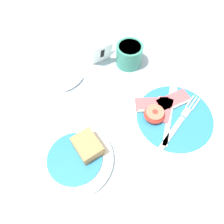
# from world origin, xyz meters

# --- Properties ---
(ground_plane) EXTENTS (3.00, 3.00, 0.00)m
(ground_plane) POSITION_xyz_m (0.00, 0.00, 0.00)
(ground_plane) COLOR #A3BCD1
(breakfast_plate) EXTENTS (0.27, 0.27, 0.04)m
(breakfast_plate) POSITION_xyz_m (0.07, 0.03, 0.01)
(breakfast_plate) COLOR silver
(breakfast_plate) RESTS_ON ground_plane
(bread_plate) EXTENTS (0.18, 0.18, 0.05)m
(bread_plate) POSITION_xyz_m (-0.18, 0.05, 0.01)
(bread_plate) COLOR silver
(bread_plate) RESTS_ON ground_plane
(sugar_cup) EXTENTS (0.08, 0.08, 0.07)m
(sugar_cup) POSITION_xyz_m (0.08, 0.25, 0.03)
(sugar_cup) COLOR #337F6B
(sugar_cup) RESTS_ON ground_plane
(number_card) EXTENTS (0.06, 0.05, 0.07)m
(number_card) POSITION_xyz_m (0.01, 0.30, 0.04)
(number_card) COLOR white
(number_card) RESTS_ON ground_plane
(teaspoon_by_saucer) EXTENTS (0.19, 0.07, 0.01)m
(teaspoon_by_saucer) POSITION_xyz_m (-0.13, 0.25, 0.01)
(teaspoon_by_saucer) COLOR silver
(teaspoon_by_saucer) RESTS_ON ground_plane
(teaspoon_near_cup) EXTENTS (0.19, 0.07, 0.01)m
(teaspoon_near_cup) POSITION_xyz_m (-0.11, -0.08, 0.01)
(teaspoon_near_cup) COLOR silver
(teaspoon_near_cup) RESTS_ON ground_plane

